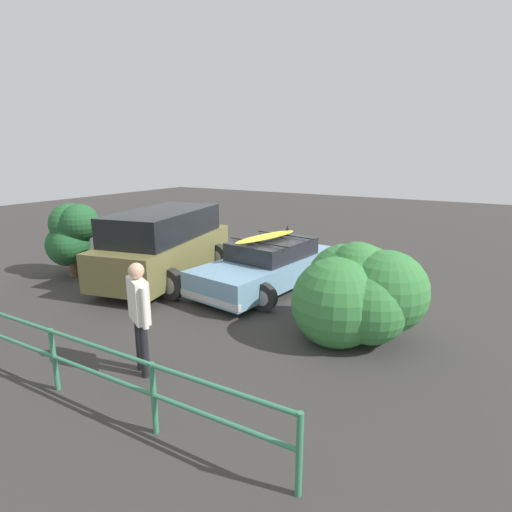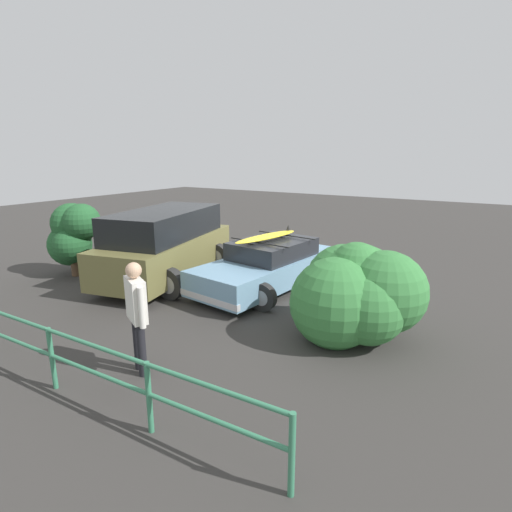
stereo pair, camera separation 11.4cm
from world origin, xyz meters
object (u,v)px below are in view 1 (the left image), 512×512
(bush_near_right, at_px, (71,236))
(bush_near_left, at_px, (356,292))
(suv_car, at_px, (165,244))
(sedan_car, at_px, (269,265))
(person_bystander, at_px, (139,309))

(bush_near_right, bearing_deg, bush_near_left, -178.15)
(bush_near_left, relative_size, bush_near_right, 1.14)
(suv_car, bearing_deg, bush_near_left, 171.53)
(sedan_car, height_order, suv_car, suv_car)
(sedan_car, height_order, person_bystander, person_bystander)
(sedan_car, bearing_deg, bush_near_left, 148.80)
(sedan_car, relative_size, bush_near_left, 1.95)
(person_bystander, height_order, bush_near_right, bush_near_right)
(suv_car, distance_m, bush_near_right, 2.66)
(bush_near_left, bearing_deg, suv_car, -8.47)
(suv_car, height_order, bush_near_right, bush_near_right)
(bush_near_left, bearing_deg, sedan_car, -31.20)
(person_bystander, bearing_deg, bush_near_left, -129.14)
(person_bystander, height_order, bush_near_left, person_bystander)
(sedan_car, bearing_deg, bush_near_right, 20.49)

